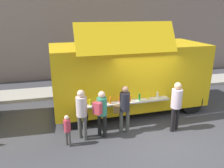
{
  "coord_description": "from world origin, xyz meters",
  "views": [
    {
      "loc": [
        -3.12,
        -5.9,
        4.0
      ],
      "look_at": [
        -1.1,
        2.13,
        1.3
      ],
      "focal_mm": 35.84,
      "sensor_mm": 36.0,
      "label": 1
    }
  ],
  "objects_px": {
    "customer_mid_with_backpack": "(101,110)",
    "child_near_queue": "(67,128)",
    "trash_bin": "(178,77)",
    "customer_rear_waiting": "(82,110)",
    "customer_extra_browsing": "(176,102)",
    "food_truck_main": "(129,75)",
    "customer_front_ordering": "(124,105)"
  },
  "relations": [
    {
      "from": "food_truck_main",
      "to": "child_near_queue",
      "type": "relative_size",
      "value": 5.96
    },
    {
      "from": "food_truck_main",
      "to": "customer_extra_browsing",
      "type": "height_order",
      "value": "food_truck_main"
    },
    {
      "from": "customer_extra_browsing",
      "to": "customer_rear_waiting",
      "type": "bearing_deg",
      "value": 60.28
    },
    {
      "from": "food_truck_main",
      "to": "customer_mid_with_backpack",
      "type": "xyz_separation_m",
      "value": [
        -1.56,
        -1.94,
        -0.54
      ]
    },
    {
      "from": "customer_mid_with_backpack",
      "to": "child_near_queue",
      "type": "distance_m",
      "value": 1.2
    },
    {
      "from": "customer_rear_waiting",
      "to": "food_truck_main",
      "type": "bearing_deg",
      "value": 0.56
    },
    {
      "from": "food_truck_main",
      "to": "trash_bin",
      "type": "xyz_separation_m",
      "value": [
        3.69,
        2.32,
        -1.03
      ]
    },
    {
      "from": "trash_bin",
      "to": "customer_rear_waiting",
      "type": "relative_size",
      "value": 0.57
    },
    {
      "from": "customer_front_ordering",
      "to": "customer_rear_waiting",
      "type": "bearing_deg",
      "value": 101.12
    },
    {
      "from": "trash_bin",
      "to": "child_near_queue",
      "type": "xyz_separation_m",
      "value": [
        -6.36,
        -4.53,
        0.14
      ]
    },
    {
      "from": "food_truck_main",
      "to": "customer_mid_with_backpack",
      "type": "bearing_deg",
      "value": -130.18
    },
    {
      "from": "customer_rear_waiting",
      "to": "child_near_queue",
      "type": "xyz_separation_m",
      "value": [
        -0.49,
        -0.29,
        -0.4
      ]
    },
    {
      "from": "customer_rear_waiting",
      "to": "customer_extra_browsing",
      "type": "height_order",
      "value": "customer_extra_browsing"
    },
    {
      "from": "trash_bin",
      "to": "customer_extra_browsing",
      "type": "distance_m",
      "value": 5.24
    },
    {
      "from": "customer_mid_with_backpack",
      "to": "customer_rear_waiting",
      "type": "distance_m",
      "value": 0.63
    },
    {
      "from": "customer_mid_with_backpack",
      "to": "customer_rear_waiting",
      "type": "xyz_separation_m",
      "value": [
        -0.63,
        0.02,
        0.04
      ]
    },
    {
      "from": "child_near_queue",
      "to": "customer_extra_browsing",
      "type": "bearing_deg",
      "value": -38.89
    },
    {
      "from": "food_truck_main",
      "to": "customer_extra_browsing",
      "type": "distance_m",
      "value": 2.41
    },
    {
      "from": "child_near_queue",
      "to": "customer_rear_waiting",
      "type": "bearing_deg",
      "value": -9.11
    },
    {
      "from": "customer_front_ordering",
      "to": "child_near_queue",
      "type": "relative_size",
      "value": 1.62
    },
    {
      "from": "customer_front_ordering",
      "to": "child_near_queue",
      "type": "xyz_separation_m",
      "value": [
        -1.92,
        -0.38,
        -0.38
      ]
    },
    {
      "from": "food_truck_main",
      "to": "customer_rear_waiting",
      "type": "height_order",
      "value": "food_truck_main"
    },
    {
      "from": "food_truck_main",
      "to": "customer_front_ordering",
      "type": "bearing_deg",
      "value": -113.69
    },
    {
      "from": "customer_front_ordering",
      "to": "customer_extra_browsing",
      "type": "height_order",
      "value": "customer_extra_browsing"
    },
    {
      "from": "trash_bin",
      "to": "customer_mid_with_backpack",
      "type": "distance_m",
      "value": 6.78
    },
    {
      "from": "customer_front_ordering",
      "to": "customer_mid_with_backpack",
      "type": "relative_size",
      "value": 1.05
    },
    {
      "from": "customer_rear_waiting",
      "to": "trash_bin",
      "type": "bearing_deg",
      "value": -4.92
    },
    {
      "from": "customer_front_ordering",
      "to": "customer_mid_with_backpack",
      "type": "height_order",
      "value": "customer_front_ordering"
    },
    {
      "from": "trash_bin",
      "to": "customer_front_ordering",
      "type": "relative_size",
      "value": 0.58
    },
    {
      "from": "customer_extra_browsing",
      "to": "child_near_queue",
      "type": "bearing_deg",
      "value": 65.33
    },
    {
      "from": "customer_mid_with_backpack",
      "to": "customer_extra_browsing",
      "type": "distance_m",
      "value": 2.57
    },
    {
      "from": "trash_bin",
      "to": "child_near_queue",
      "type": "bearing_deg",
      "value": -144.55
    }
  ]
}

